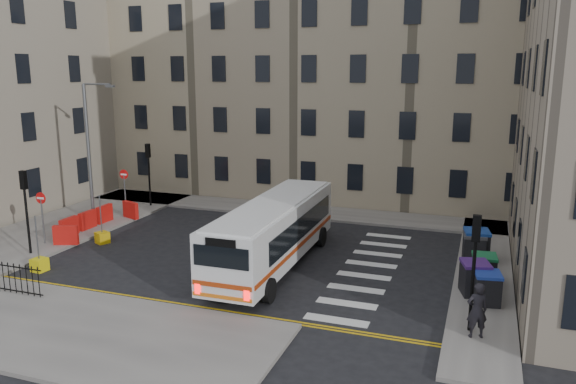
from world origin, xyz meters
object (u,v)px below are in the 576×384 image
Objects in this scene: wheelie_bin_d at (474,247)px; wheelie_bin_e at (476,245)px; pedestrian at (477,310)px; bollard_yellow at (102,238)px; wheelie_bin_c at (484,269)px; bus at (274,231)px; wheelie_bin_a at (487,288)px; streetlamp at (89,151)px; wheelie_bin_b at (475,278)px; bollard_chevron at (40,265)px.

wheelie_bin_d is 0.89× the size of wheelie_bin_e.
pedestrian reaches higher than bollard_yellow.
pedestrian is (-0.16, -5.21, 0.34)m from wheelie_bin_c.
bus reaches higher than wheelie_bin_a.
streetlamp reaches higher than wheelie_bin_c.
pedestrian is (0.16, -3.91, 0.29)m from wheelie_bin_b.
wheelie_bin_a is 0.96× the size of wheelie_bin_d.
wheelie_bin_b is 1.15× the size of wheelie_bin_c.
bollard_yellow is (-18.97, -0.33, -0.48)m from wheelie_bin_c.
pedestrian is (0.31, -8.08, 0.31)m from wheelie_bin_d.
wheelie_bin_d is 18.79m from bollard_yellow.
bus is 9.44m from wheelie_bin_d.
streetlamp is at bearing -40.26° from pedestrian.
pedestrian is 18.83m from bollard_chevron.
wheelie_bin_c is at bearing 14.12° from bollard_chevron.
bollard_yellow and bollard_chevron have the same top height.
wheelie_bin_d is (8.70, 3.53, -0.93)m from bus.
wheelie_bin_a is at bearing 7.98° from bollard_chevron.
wheelie_bin_c is at bearing 3.40° from bus.
streetlamp is 22.93m from wheelie_bin_a.
wheelie_bin_b is at bearing -10.63° from streetlamp.
wheelie_bin_d is at bearing 22.45° from bollard_chevron.
streetlamp is 21.79m from wheelie_bin_d.
wheelie_bin_c is at bearing -7.18° from streetlamp.
streetlamp is 6.50× the size of wheelie_bin_a.
wheelie_bin_e reaches higher than wheelie_bin_a.
streetlamp is 22.43m from wheelie_bin_c.
wheelie_bin_a is (22.13, -4.86, -3.57)m from streetlamp.
pedestrian is (-0.32, -3.12, 0.34)m from wheelie_bin_a.
wheelie_bin_a reaches higher than bollard_chevron.
bollard_chevron is (0.00, -4.44, 0.00)m from bollard_yellow.
wheelie_bin_a is 0.86× the size of wheelie_bin_e.
wheelie_bin_a is 5.24m from wheelie_bin_e.
wheelie_bin_e is (21.59, 0.35, -3.47)m from streetlamp.
wheelie_bin_b is at bearing -4.82° from bus.
bollard_chevron is at bearing -68.31° from streetlamp.
wheelie_bin_d reaches higher than wheelie_bin_a.
wheelie_bin_a is at bearing -9.42° from bus.
wheelie_bin_c is 0.65× the size of pedestrian.
bollard_yellow is at bearing 165.44° from wheelie_bin_a.
wheelie_bin_b is at bearing -2.97° from bollard_yellow.
bus is 9.25m from wheelie_bin_c.
wheelie_bin_b is (-0.48, 0.79, 0.05)m from wheelie_bin_a.
streetlamp is 5.58× the size of wheelie_bin_e.
bollard_yellow is 4.44m from bollard_chevron.
wheelie_bin_d is 2.17× the size of bollard_chevron.
wheelie_bin_d is (-0.15, 4.17, -0.01)m from wheelie_bin_b.
bus is at bearing -46.97° from pedestrian.
wheelie_bin_d is (-0.62, 4.96, 0.04)m from wheelie_bin_a.
bus is at bearing -14.98° from streetlamp.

